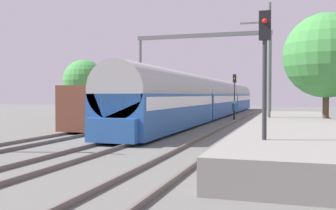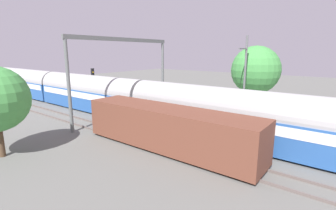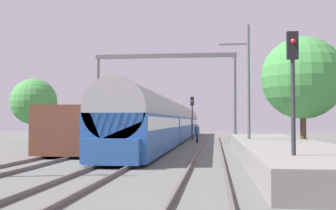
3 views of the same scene
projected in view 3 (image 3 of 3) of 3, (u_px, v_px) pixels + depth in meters
ground at (133, 159)px, 22.09m from camera, size 120.00×120.00×0.00m
track_far_west at (61, 157)px, 22.54m from camera, size 1.51×60.00×0.16m
track_west at (133, 157)px, 22.09m from camera, size 1.52×60.00×0.16m
track_east at (209, 158)px, 21.64m from camera, size 1.51×60.00×0.16m
platform at (278, 149)px, 23.21m from camera, size 4.40×28.00×0.90m
passenger_train at (172, 121)px, 41.86m from camera, size 2.93×49.20×3.82m
freight_car at (91, 129)px, 28.09m from camera, size 2.80×13.00×2.70m
person_crossing at (197, 132)px, 37.62m from camera, size 0.42×0.47×1.73m
railway_signal_near at (293, 85)px, 13.47m from camera, size 0.36×0.30×4.90m
railway_signal_far at (192, 112)px, 43.68m from camera, size 0.36×0.30×4.54m
catenary_gantry at (165, 79)px, 36.22m from camera, size 12.36×0.28×7.86m
catenary_pole_east_mid at (248, 86)px, 25.84m from camera, size 1.90×0.20×8.00m
tree_west_background at (34, 102)px, 36.48m from camera, size 4.03×4.03×5.73m
tree_east_background at (303, 78)px, 25.60m from camera, size 5.05×5.05×7.18m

